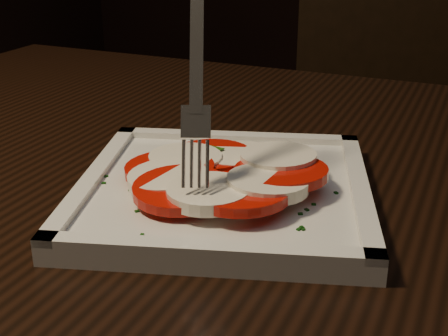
# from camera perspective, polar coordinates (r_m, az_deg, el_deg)

# --- Properties ---
(table) EXTENTS (1.21, 0.82, 0.75)m
(table) POSITION_cam_1_polar(r_m,az_deg,el_deg) (0.62, 3.96, -9.03)
(table) COLOR black
(table) RESTS_ON ground
(chair) EXTENTS (0.51, 0.51, 0.93)m
(chair) POSITION_cam_1_polar(r_m,az_deg,el_deg) (1.45, 14.50, 4.03)
(chair) COLOR black
(chair) RESTS_ON ground
(plate) EXTENTS (0.30, 0.30, 0.01)m
(plate) POSITION_cam_1_polar(r_m,az_deg,el_deg) (0.52, 0.00, -2.27)
(plate) COLOR silver
(plate) RESTS_ON table
(caprese_salad) EXTENTS (0.19, 0.21, 0.03)m
(caprese_salad) POSITION_cam_1_polar(r_m,az_deg,el_deg) (0.52, -0.00, -0.41)
(caprese_salad) COLOR #C00A04
(caprese_salad) RESTS_ON plate
(fork) EXTENTS (0.07, 0.10, 0.18)m
(fork) POSITION_cam_1_polar(r_m,az_deg,el_deg) (0.48, -2.43, 10.70)
(fork) COLOR white
(fork) RESTS_ON caprese_salad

